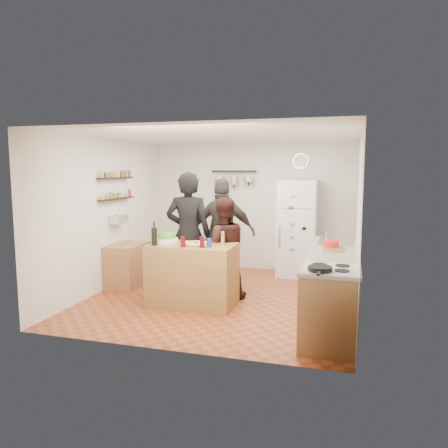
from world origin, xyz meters
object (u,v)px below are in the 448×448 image
(person_left, at_px, (188,234))
(person_center, at_px, (223,248))
(fridge, at_px, (297,228))
(salad_bowl, at_px, (167,240))
(counter_run, at_px, (333,287))
(side_table, at_px, (128,265))
(salt_canister, at_px, (209,243))
(prep_island, at_px, (193,275))
(person_back, at_px, (223,233))
(skillet, at_px, (320,269))
(red_bowl, at_px, (331,244))
(pepper_mill, at_px, (223,240))
(wine_bottle, at_px, (154,237))
(wall_clock, at_px, (301,161))

(person_left, relative_size, person_center, 1.25)
(fridge, bearing_deg, salad_bowl, -127.54)
(counter_run, height_order, side_table, counter_run)
(salt_canister, bearing_deg, side_table, 155.63)
(side_table, bearing_deg, prep_island, -24.89)
(salad_bowl, height_order, person_back, person_back)
(person_left, distance_m, person_center, 0.60)
(salad_bowl, relative_size, salt_canister, 2.72)
(person_center, distance_m, skillet, 2.32)
(salt_canister, relative_size, person_center, 0.08)
(side_table, bearing_deg, salt_canister, -24.37)
(person_left, distance_m, fridge, 2.31)
(prep_island, bearing_deg, red_bowl, 9.30)
(person_back, bearing_deg, person_left, 44.55)
(prep_island, relative_size, pepper_mill, 7.67)
(fridge, bearing_deg, wine_bottle, -125.63)
(person_center, bearing_deg, salt_canister, 64.80)
(person_back, xyz_separation_m, red_bowl, (1.81, -0.76, 0.04))
(salt_canister, height_order, red_bowl, salt_canister)
(prep_island, distance_m, person_left, 0.76)
(person_back, bearing_deg, wall_clock, -137.99)
(wine_bottle, distance_m, pepper_mill, 0.99)
(person_left, bearing_deg, wall_clock, -135.00)
(wall_clock, bearing_deg, salt_canister, -109.69)
(fridge, relative_size, side_table, 2.25)
(salad_bowl, distance_m, side_table, 1.31)
(fridge, bearing_deg, salt_canister, -112.19)
(skillet, distance_m, fridge, 3.50)
(red_bowl, xyz_separation_m, fridge, (-0.70, 1.92, -0.06))
(person_back, xyz_separation_m, skillet, (1.76, -2.28, 0.02))
(wine_bottle, xyz_separation_m, wall_clock, (1.76, 2.79, 1.11))
(side_table, bearing_deg, wall_clock, 35.32)
(prep_island, xyz_separation_m, counter_run, (2.01, -0.06, -0.01))
(pepper_mill, bearing_deg, wine_bottle, -164.13)
(wall_clock, relative_size, side_table, 0.37)
(skillet, bearing_deg, wall_clock, 99.79)
(skillet, height_order, wall_clock, wall_clock)
(prep_island, height_order, counter_run, prep_island)
(prep_island, distance_m, skillet, 2.31)
(person_center, relative_size, skillet, 6.07)
(skillet, bearing_deg, side_table, 150.86)
(prep_island, xyz_separation_m, skillet, (1.91, -1.20, 0.49))
(person_center, distance_m, red_bowl, 1.66)
(salt_canister, bearing_deg, person_back, 97.06)
(pepper_mill, distance_m, counter_run, 1.66)
(wine_bottle, xyz_separation_m, side_table, (-0.93, 0.88, -0.67))
(salt_canister, distance_m, person_left, 0.82)
(person_center, relative_size, red_bowl, 7.42)
(salt_canister, height_order, side_table, salt_canister)
(counter_run, bearing_deg, pepper_mill, 175.92)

